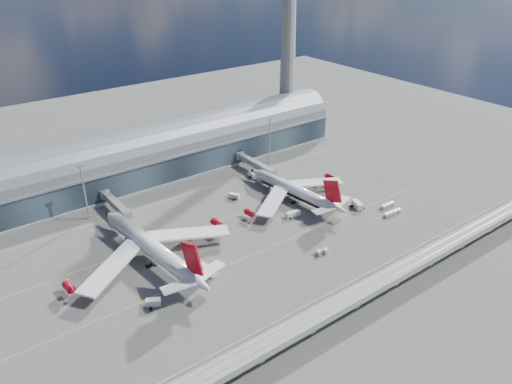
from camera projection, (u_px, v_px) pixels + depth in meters
ground at (256, 236)px, 204.99m from camera, size 500.00×500.00×0.00m
taxi_lines at (226, 215)px, 220.74m from camera, size 200.00×80.12×0.01m
terminal at (165, 152)px, 255.39m from camera, size 200.00×30.00×28.00m
control_tower at (288, 50)px, 285.93m from camera, size 19.00×19.00×103.00m
guideway at (357, 294)px, 163.38m from camera, size 220.00×8.50×7.20m
floodlight_mast_left at (84, 191)px, 211.30m from camera, size 3.00×0.70×25.70m
floodlight_mast_right at (270, 140)px, 264.63m from camera, size 3.00×0.70×25.70m
airliner_left at (153, 248)px, 185.98m from camera, size 67.07×70.51×21.47m
airliner_right at (295, 191)px, 230.76m from camera, size 56.81×59.40×18.84m
jet_bridge_left at (114, 203)px, 219.84m from camera, size 4.40×28.00×7.25m
jet_bridge_right at (253, 163)px, 258.53m from camera, size 4.40×32.00×7.25m
service_truck_0 at (208, 270)px, 181.20m from camera, size 3.66×7.99×3.19m
service_truck_1 at (153, 303)px, 165.41m from camera, size 5.25×4.18×2.77m
service_truck_2 at (293, 214)px, 218.61m from camera, size 7.11×2.74×2.51m
service_truck_3 at (357, 205)px, 225.37m from camera, size 4.60×7.02×3.17m
service_truck_4 at (254, 176)px, 253.49m from camera, size 3.29×5.15×2.76m
service_truck_5 at (234, 196)px, 233.86m from camera, size 4.27×5.44×2.48m
cargo_train_0 at (322, 252)px, 192.93m from camera, size 5.88×2.92×1.91m
cargo_train_1 at (393, 213)px, 220.40m from camera, size 10.05×1.94×1.67m
cargo_train_2 at (388, 205)px, 226.41m from camera, size 7.94×1.68×1.78m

